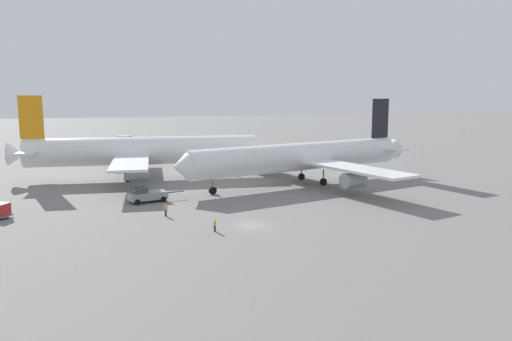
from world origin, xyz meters
TOP-DOWN VIEW (x-y plane):
  - ground_plane at (0.00, 0.00)m, footprint 600.00×600.00m
  - airliner_at_gate_left at (-11.63, 41.26)m, footprint 50.95×43.76m
  - airliner_being_pushed at (17.07, 26.90)m, footprint 50.36×48.51m
  - pushback_tug at (-12.33, 18.38)m, footprint 9.17×4.30m
  - ground_crew_marshaller_foreground at (-5.21, -1.49)m, footprint 0.36×0.49m
  - ground_crew_wing_walker_right at (-10.34, 8.25)m, footprint 0.36×0.48m
  - jet_bridge at (-15.93, 67.83)m, footprint 7.87×17.76m

SIDE VIEW (x-z plane):
  - ground_plane at x=0.00m, z-range 0.00..0.00m
  - ground_crew_marshaller_foreground at x=-5.21m, z-range 0.03..1.65m
  - ground_crew_wing_walker_right at x=-10.34m, z-range 0.04..1.76m
  - pushback_tug at x=-12.33m, z-range -0.22..2.59m
  - jet_bridge at x=-15.93m, z-range 1.25..7.31m
  - airliner_being_pushed at x=17.07m, z-range -2.86..13.12m
  - airliner_at_gate_left at x=-11.63m, z-range -2.78..13.93m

